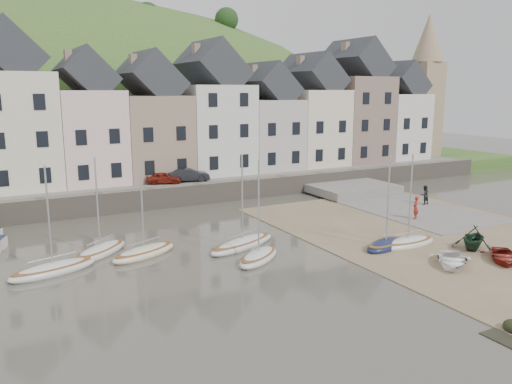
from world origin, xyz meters
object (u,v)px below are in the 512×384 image
sailboat_0 (53,269)px  rowboat_white (452,260)px  person_red (416,208)px  car_left (164,178)px  rowboat_red (504,256)px  person_dark (425,195)px  rowboat_green (474,238)px  car_right (189,175)px

sailboat_0 → rowboat_white: 22.69m
person_red → car_left: size_ratio=0.57×
rowboat_red → car_left: bearing=159.3°
person_red → person_dark: (4.55, 3.44, -0.06)m
rowboat_green → car_right: car_right is taller
rowboat_white → rowboat_red: 3.45m
person_dark → car_right: 21.43m
person_red → car_left: bearing=-80.8°
person_dark → car_right: car_right is taller
rowboat_white → rowboat_green: size_ratio=1.19×
rowboat_red → person_red: 10.26m
rowboat_white → person_red: size_ratio=1.93×
rowboat_red → car_left: size_ratio=1.02×
rowboat_white → rowboat_green: rowboat_green is taller
car_left → sailboat_0: bearing=162.7°
sailboat_0 → car_right: sailboat_0 is taller
rowboat_red → person_dark: (7.33, 13.30, 0.57)m
rowboat_red → car_right: bearing=154.8°
rowboat_green → car_left: size_ratio=0.92×
person_red → car_left: car_left is taller
sailboat_0 → rowboat_green: 25.56m
rowboat_green → person_dark: (6.93, 10.80, 0.14)m
rowboat_red → car_right: size_ratio=0.84×
rowboat_green → rowboat_red: 2.57m
rowboat_white → car_left: bearing=153.3°
rowboat_white → person_dark: bearing=93.0°
car_left → rowboat_green: bearing=-132.1°
sailboat_0 → car_left: sailboat_0 is taller
car_right → person_red: bearing=-130.9°
sailboat_0 → rowboat_red: size_ratio=1.95×
car_left → person_dark: bearing=-103.5°
sailboat_0 → rowboat_red: bearing=-24.2°
rowboat_white → person_red: bearing=99.4°
person_red → person_dark: bearing=-176.6°
sailboat_0 → rowboat_red: (23.81, -10.68, 0.13)m
rowboat_white → person_dark: (10.65, 12.37, 0.54)m
rowboat_green → person_red: person_red is taller
rowboat_green → car_left: (-12.66, 23.55, 1.31)m
rowboat_red → person_red: size_ratio=1.79×
rowboat_green → rowboat_red: rowboat_green is taller
person_red → rowboat_red: bearing=40.5°
rowboat_red → person_dark: bearing=105.2°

